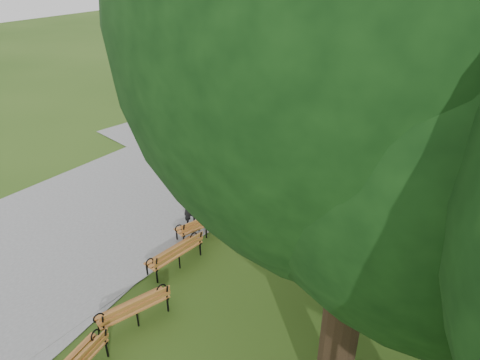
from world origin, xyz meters
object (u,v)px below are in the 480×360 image
Objects in this scene: bench_4 at (202,223)px; bench_8 at (311,140)px; lawn_tree_0 at (386,21)px; bench_7 at (293,156)px; bench_3 at (174,253)px; bench_9 at (334,126)px; dirt_mound at (409,252)px; person at (191,203)px; kiosk at (265,85)px; bench_5 at (238,196)px; bench_6 at (269,177)px; lamp_post at (293,92)px; bench_2 at (133,307)px.

bench_4 and bench_8 have the same top height.
bench_4 is 9.50m from lawn_tree_0.
bench_8 is at bearing -170.05° from bench_7.
bench_3 is 12.05m from bench_9.
dirt_mound is 1.23× the size of bench_8.
kiosk is (-4.30, 11.57, 0.54)m from person.
dirt_mound is at bearing 41.71° from bench_8.
bench_3 is at bearing 28.44° from bench_4.
dirt_mound is at bearing 114.60° from bench_5.
bench_6 and bench_9 have the same top height.
bench_8 is (-0.16, 8.13, 0.00)m from bench_4.
lamp_post is 1.65× the size of bench_8.
kiosk is at bearing -141.13° from bench_2.
bench_4 is at bearing -107.22° from person.
bench_4 is at bearing -2.94° from bench_8.
bench_2 is 7.84m from bench_6.
bench_3 is 1.00× the size of bench_5.
bench_6 is at bearing 24.68° from bench_9.
bench_6 is (0.72, 3.75, -0.44)m from person.
bench_3 reaches higher than dirt_mound.
bench_5 is 1.00× the size of bench_9.
bench_3 is at bearing 8.97° from bench_7.
bench_3 is 3.74m from bench_5.
bench_5 is (-5.91, -0.21, 0.05)m from dirt_mound.
kiosk is at bearing 138.58° from dirt_mound.
lawn_tree_0 is (5.94, -11.17, 6.90)m from bench_8.
bench_5 is at bearing -152.28° from bench_2.
bench_6 is (0.16, 1.89, 0.00)m from bench_5.
bench_2 is 1.00× the size of bench_4.
lamp_post reaches higher than bench_4.
lawn_tree_0 is (7.43, -11.97, 5.08)m from lamp_post.
lawn_tree_0 reaches higher than bench_4.
lawn_tree_0 is (5.81, -13.43, 6.90)m from bench_9.
lamp_post reaches higher than bench_3.
bench_8 is 1.00× the size of bench_9.
lamp_post reaches higher than bench_8.
bench_9 is at bearing -157.81° from bench_2.
bench_6 is at bearing -155.66° from bench_2.
kiosk is 6.07m from bench_8.
lamp_post is 0.29× the size of lawn_tree_0.
kiosk is 2.39× the size of bench_3.
person is at bearing 20.22° from bench_9.
bench_3 is at bearing -152.74° from person.
lawn_tree_0 is (5.78, -3.04, 6.90)m from bench_4.
person is 5.99m from bench_7.
person reaches higher than bench_5.
bench_7 is at bearing -157.61° from bench_5.
bench_4 is 2.07m from bench_5.
kiosk is 19.21m from lawn_tree_0.
bench_4 is at bearing -55.68° from kiosk.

